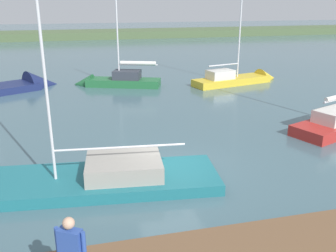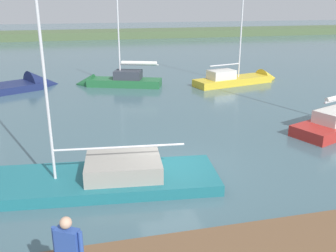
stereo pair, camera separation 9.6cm
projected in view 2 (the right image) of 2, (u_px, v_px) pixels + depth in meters
ground_plane at (171, 171)px, 14.22m from camera, size 200.00×200.00×0.00m
far_shoreline at (95, 38)px, 64.79m from camera, size 180.00×8.00×2.40m
sailboat_far_right at (115, 83)px, 28.32m from camera, size 6.76×3.76×7.69m
sailboat_far_left at (3, 91)px, 26.46m from camera, size 10.02×6.87×10.70m
sailboat_behind_pier at (25, 188)px, 12.74m from camera, size 10.95×3.74×13.28m
sailboat_inner_slip at (242, 80)px, 29.26m from camera, size 7.76×3.51×9.52m
person_on_dock at (69, 250)px, 7.31m from camera, size 0.59×0.43×1.77m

